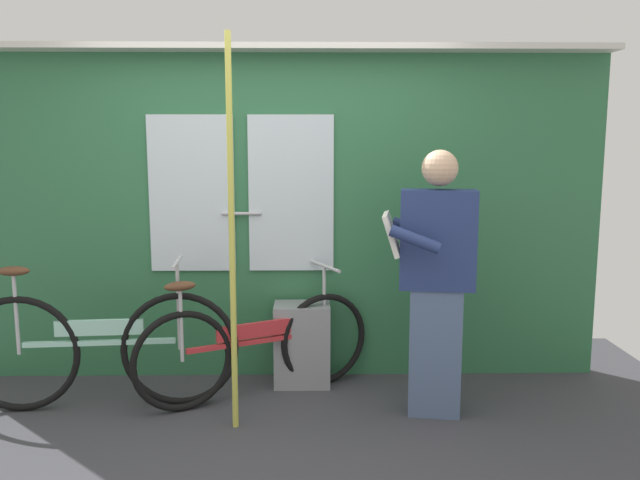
{
  "coord_description": "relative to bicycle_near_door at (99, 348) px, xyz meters",
  "views": [
    {
      "loc": [
        0.28,
        -3.25,
        1.7
      ],
      "look_at": [
        0.35,
        0.75,
        1.09
      ],
      "focal_mm": 36.08,
      "sensor_mm": 36.0,
      "label": 1
    }
  ],
  "objects": [
    {
      "name": "train_door_wall",
      "position": [
        1.06,
        0.61,
        0.83
      ],
      "size": [
        4.73,
        0.28,
        2.35
      ],
      "color": "#2D6B42",
      "rests_on": "ground_plane"
    },
    {
      "name": "trash_bin_by_wall",
      "position": [
        1.29,
        0.4,
        -0.11
      ],
      "size": [
        0.39,
        0.28,
        0.58
      ],
      "primitive_type": "cube",
      "color": "gray",
      "rests_on": "ground_plane"
    },
    {
      "name": "handrail_pole",
      "position": [
        0.9,
        -0.29,
        0.76
      ],
      "size": [
        0.04,
        0.04,
        2.31
      ],
      "primitive_type": "cylinder",
      "color": "#C6C14C",
      "rests_on": "ground_plane"
    },
    {
      "name": "bicycle_near_door",
      "position": [
        0.0,
        0.0,
        0.0
      ],
      "size": [
        1.75,
        0.44,
        0.96
      ],
      "rotation": [
        0.0,
        0.0,
        0.08
      ],
      "color": "black",
      "rests_on": "ground_plane"
    },
    {
      "name": "passenger_reading_newspaper",
      "position": [
        2.12,
        -0.12,
        0.48
      ],
      "size": [
        0.6,
        0.52,
        1.65
      ],
      "rotation": [
        0.0,
        0.0,
        2.98
      ],
      "color": "slate",
      "rests_on": "ground_plane"
    },
    {
      "name": "ground_plane",
      "position": [
        1.06,
        -0.71,
        -0.42
      ],
      "size": [
        5.73,
        4.27,
        0.04
      ],
      "primitive_type": "cube",
      "color": "#38383D"
    },
    {
      "name": "bicycle_leaning_behind",
      "position": [
        0.98,
        0.16,
        -0.04
      ],
      "size": [
        1.52,
        0.81,
        0.87
      ],
      "rotation": [
        0.0,
        0.0,
        0.45
      ],
      "color": "black",
      "rests_on": "ground_plane"
    }
  ]
}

